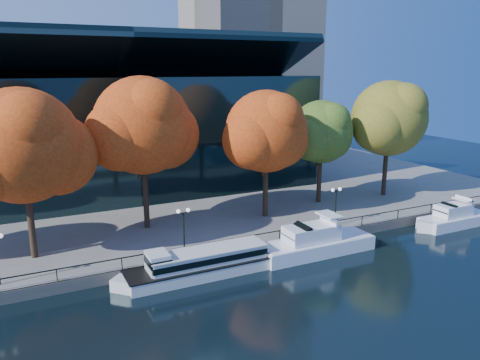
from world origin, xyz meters
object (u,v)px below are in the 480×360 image
tree_1 (26,148)px  tree_5 (390,120)px  cruiser_near (312,243)px  lamp_1 (183,220)px  tree_3 (268,133)px  cruiser_far (453,218)px  tree_4 (322,133)px  tour_boat (199,263)px  tree_2 (145,128)px  lamp_2 (336,198)px

tree_1 → tree_5: size_ratio=1.00×
cruiser_near → tree_5: (18.57, 10.40, 9.55)m
tree_1 → lamp_1: 14.38m
cruiser_near → tree_3: bearing=87.3°
lamp_1 → cruiser_near: bearing=-17.2°
tree_3 → tree_5: 18.17m
cruiser_far → tree_4: 17.24m
tree_1 → tree_5: (41.81, 2.36, 0.09)m
tour_boat → tree_3: (11.61, 9.11, 9.11)m
cruiser_far → tree_1: 43.59m
tour_boat → cruiser_far: cruiser_far is taller
cruiser_near → tree_1: size_ratio=0.87×
tree_2 → cruiser_near: bearing=-42.7°
tour_boat → tree_2: size_ratio=0.92×
tour_boat → cruiser_far: size_ratio=1.43×
tour_boat → cruiser_near: (11.17, -0.26, -0.00)m
tour_boat → tree_3: tree_3 is taller
cruiser_far → tree_2: (-30.81, 11.65, 10.29)m
tree_5 → lamp_2: tree_5 is taller
tree_3 → lamp_1: tree_3 is taller
tour_boat → tree_2: bearing=96.0°
tree_5 → lamp_2: size_ratio=3.62×
tour_boat → lamp_2: lamp_2 is taller
tree_1 → tree_2: (10.89, 3.35, 0.71)m
tree_3 → lamp_1: bearing=-153.4°
cruiser_near → tree_4: (9.06, 11.45, 8.34)m
cruiser_near → cruiser_far: size_ratio=1.28×
cruiser_near → tree_1: 26.35m
tree_1 → lamp_2: size_ratio=3.63×
tour_boat → lamp_1: lamp_1 is taller
tree_2 → tree_4: tree_2 is taller
tour_boat → tree_2: tree_2 is taller
lamp_2 → cruiser_far: bearing=-15.9°
tour_boat → tree_5: 32.84m
tour_boat → tree_4: (20.23, 11.20, 8.34)m
cruiser_near → tree_4: tree_4 is taller
tree_3 → tour_boat: bearing=-141.9°
cruiser_near → cruiser_far: cruiser_near is taller
tour_boat → cruiser_far: bearing=-1.0°
tree_3 → cruiser_far: bearing=-28.1°
cruiser_far → tree_3: 22.42m
cruiser_near → lamp_1: bearing=162.8°
tree_1 → tree_4: bearing=6.0°
cruiser_near → lamp_1: lamp_1 is taller
tree_4 → lamp_2: tree_4 is taller
tree_3 → tree_4: 8.90m
cruiser_near → tree_4: size_ratio=1.03×
tree_4 → tree_5: size_ratio=0.85×
cruiser_far → tree_5: 14.39m
tree_1 → tree_4: 32.50m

